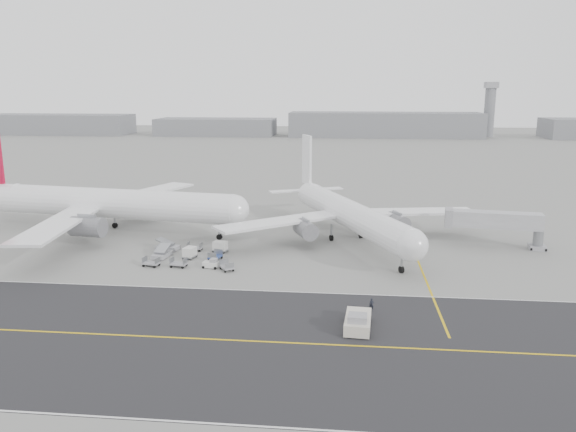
# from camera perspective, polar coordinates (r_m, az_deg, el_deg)

# --- Properties ---
(ground) EXTENTS (700.00, 700.00, 0.00)m
(ground) POSITION_cam_1_polar(r_m,az_deg,el_deg) (81.40, -7.26, -6.85)
(ground) COLOR gray
(ground) RESTS_ON ground
(taxiway) EXTENTS (220.00, 59.00, 0.03)m
(taxiway) POSITION_cam_1_polar(r_m,az_deg,el_deg) (64.12, -6.48, -12.39)
(taxiway) COLOR #2B2B2E
(taxiway) RESTS_ON ground
(horizon_buildings) EXTENTS (520.00, 28.00, 28.00)m
(horizon_buildings) POSITION_cam_1_polar(r_m,az_deg,el_deg) (335.91, 8.01, 8.00)
(horizon_buildings) COLOR gray
(horizon_buildings) RESTS_ON ground
(control_tower) EXTENTS (7.00, 7.00, 31.25)m
(control_tower) POSITION_cam_1_polar(r_m,az_deg,el_deg) (349.53, 19.79, 10.24)
(control_tower) COLOR gray
(control_tower) RESTS_ON ground
(airliner_a) EXTENTS (58.10, 57.11, 20.11)m
(airliner_a) POSITION_cam_1_polar(r_m,az_deg,el_deg) (113.47, -18.07, 1.26)
(airliner_a) COLOR white
(airliner_a) RESTS_ON ground
(airliner_b) EXTENTS (46.93, 48.04, 17.56)m
(airliner_b) POSITION_cam_1_polar(r_m,az_deg,el_deg) (103.17, 6.04, 0.31)
(airliner_b) COLOR white
(airliner_b) RESTS_ON ground
(pushback_tug) EXTENTS (3.33, 8.01, 2.27)m
(pushback_tug) POSITION_cam_1_polar(r_m,az_deg,el_deg) (66.47, 7.11, -10.60)
(pushback_tug) COLOR beige
(pushback_tug) RESTS_ON ground
(jet_bridge) EXTENTS (17.37, 5.35, 6.48)m
(jet_bridge) POSITION_cam_1_polar(r_m,az_deg,el_deg) (104.55, 20.28, -0.56)
(jet_bridge) COLOR gray
(jet_bridge) RESTS_ON ground
(gse_cluster) EXTENTS (19.37, 18.88, 1.95)m
(gse_cluster) POSITION_cam_1_polar(r_m,az_deg,el_deg) (93.82, -10.11, -4.28)
(gse_cluster) COLOR #A1A0A6
(gse_cluster) RESTS_ON ground
(stray_dolly) EXTENTS (2.63, 2.88, 1.51)m
(stray_dolly) POSITION_cam_1_polar(r_m,az_deg,el_deg) (87.08, -6.23, -5.50)
(stray_dolly) COLOR silver
(stray_dolly) RESTS_ON ground
(ground_crew_a) EXTENTS (0.65, 0.49, 1.61)m
(ground_crew_a) POSITION_cam_1_polar(r_m,az_deg,el_deg) (71.95, 8.48, -8.89)
(ground_crew_a) COLOR black
(ground_crew_a) RESTS_ON ground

